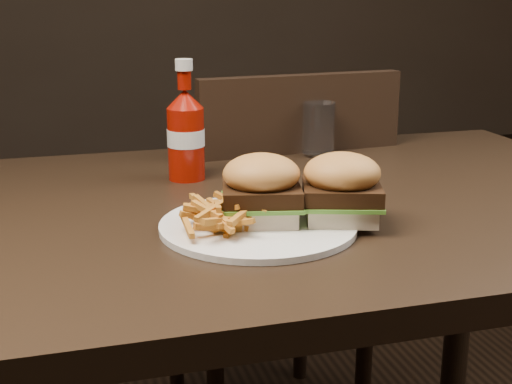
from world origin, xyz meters
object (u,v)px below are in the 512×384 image
object	(u,v)px
dining_table	(291,211)
tumbler	(319,127)
ketchup_bottle	(186,145)
chair_far	(264,266)
plate	(258,226)

from	to	relation	value
dining_table	tumbler	bearing A→B (deg)	61.25
dining_table	ketchup_bottle	bearing A→B (deg)	129.68
chair_far	tumbler	world-z (taller)	tumbler
dining_table	chair_far	bearing A→B (deg)	77.98
dining_table	tumbler	distance (m)	0.31
dining_table	tumbler	xyz separation A→B (m)	(0.14, 0.26, 0.08)
plate	tumbler	bearing A→B (deg)	58.91
dining_table	plate	xyz separation A→B (m)	(-0.09, -0.12, 0.03)
chair_far	ketchup_bottle	xyz separation A→B (m)	(-0.24, -0.34, 0.38)
tumbler	plate	bearing A→B (deg)	-121.09
ketchup_bottle	plate	bearing A→B (deg)	-81.18
plate	ketchup_bottle	distance (m)	0.29
plate	ketchup_bottle	xyz separation A→B (m)	(-0.04, 0.29, 0.06)
dining_table	chair_far	distance (m)	0.59
chair_far	tumbler	size ratio (longest dim) A/B	4.54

